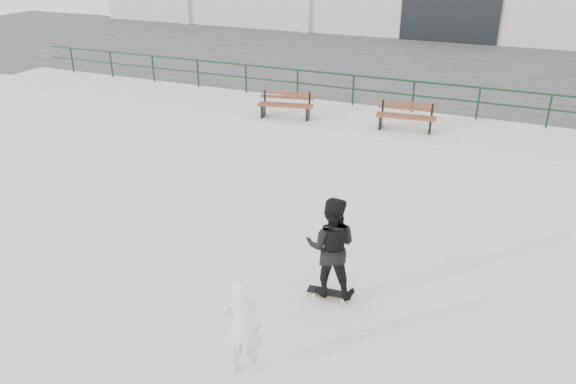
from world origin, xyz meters
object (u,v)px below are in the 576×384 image
at_px(skateboard, 329,293).
at_px(bench_left, 286,105).
at_px(standing_skater, 331,247).
at_px(bench_right, 406,117).
at_px(seated_skater, 242,327).

bearing_deg(skateboard, bench_left, 113.40).
xyz_separation_m(skateboard, standing_skater, (0.00, -0.00, 0.93)).
bearing_deg(standing_skater, skateboard, -37.84).
distance_m(bench_right, seated_skater, 10.30).
relative_size(bench_left, seated_skater, 1.14).
relative_size(bench_left, bench_right, 1.01).
height_order(bench_right, skateboard, bench_right).
xyz_separation_m(bench_right, seated_skater, (0.01, -10.30, -0.11)).
relative_size(skateboard, standing_skater, 0.44).
xyz_separation_m(bench_left, bench_right, (3.70, 0.31, 0.00)).
distance_m(bench_left, standing_skater, 8.85).
distance_m(bench_left, skateboard, 8.88).
bearing_deg(standing_skater, bench_left, -72.70).
xyz_separation_m(standing_skater, seated_skater, (-0.53, -2.22, -0.22)).
height_order(bench_left, seated_skater, seated_skater).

